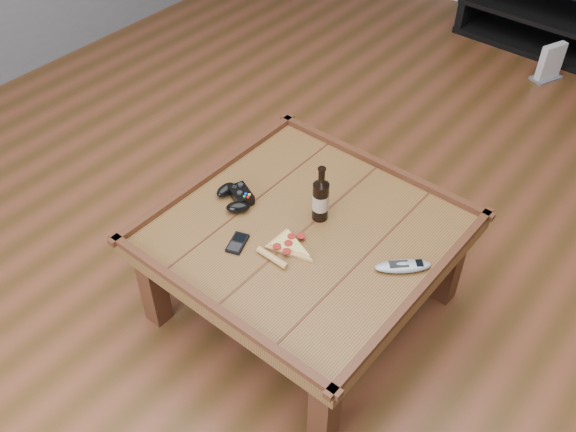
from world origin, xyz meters
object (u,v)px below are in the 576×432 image
Objects in this scene: media_console at (574,17)px; smartphone at (237,243)px; coffee_table at (305,240)px; game_console at (550,64)px; beer_bottle at (321,198)px; pizza_slice at (286,247)px; game_controller at (236,197)px; remote_control at (403,266)px.

media_console is 12.30× the size of smartphone.
game_console is (0.05, 2.36, -0.29)m from coffee_table.
game_console is (0.04, 2.27, -0.44)m from beer_bottle.
game_console is (0.04, 2.48, -0.35)m from pizza_slice.
media_console is 2.83m from game_controller.
game_console is (0.19, 2.57, -0.35)m from smartphone.
beer_bottle reaches higher than pizza_slice.
game_controller is at bearing -124.63° from remote_control.
media_console is 5.89× the size of pizza_slice.
game_controller is at bearing -76.13° from game_console.
game_controller reaches higher than smartphone.
remote_control is (0.38, -0.02, -0.08)m from beer_bottle.
remote_control is at bearing 32.07° from game_controller.
game_controller is at bearing -170.49° from coffee_table.
remote_control is (0.38, 0.06, 0.07)m from coffee_table.
beer_bottle is (0.00, 0.08, 0.15)m from coffee_table.
game_console is at bearing 88.88° from beer_bottle.
game_console is (-0.34, 2.30, -0.36)m from remote_control.
remote_control reaches higher than coffee_table.
pizza_slice is 1.02× the size of game_console.
coffee_table is 4.33× the size of pizza_slice.
game_controller is 2.46m from game_console.
remote_control reaches higher than pizza_slice.
remote_control reaches higher than game_console.
smartphone is 0.49× the size of game_console.
coffee_table is 2.38m from game_console.
game_controller reaches higher than pizza_slice.
game_controller is at bearing -155.97° from beer_bottle.
media_console is at bearing 118.87° from game_console.
smartphone is 0.59m from remote_control.
remote_control reaches higher than smartphone.
beer_bottle is 0.22m from pizza_slice.
game_controller is (-0.30, -2.80, 0.23)m from media_console.
beer_bottle reaches higher than game_controller.
pizza_slice reaches higher than smartphone.
smartphone is at bearing -115.26° from beer_bottle.
smartphone is at bearing -146.02° from pizza_slice.
game_controller reaches higher than remote_control.
beer_bottle is 2.09× the size of smartphone.
pizza_slice is (0.01, -0.21, -0.09)m from beer_bottle.
game_controller is 0.69m from remote_control.
beer_bottle is 1.02× the size of game_console.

